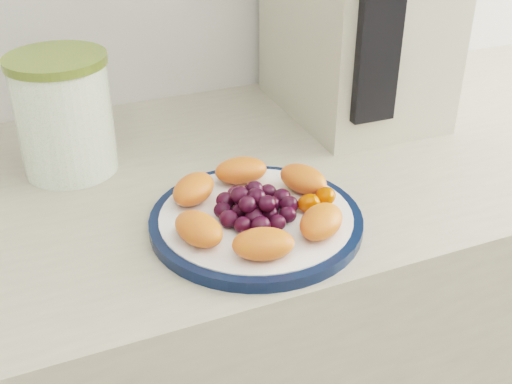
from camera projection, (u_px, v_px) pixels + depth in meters
name	position (u px, v px, depth m)	size (l,w,h in m)	color
counter	(250.00, 380.00, 1.18)	(3.50, 0.60, 0.90)	#B4AC93
plate_rim	(256.00, 221.00, 0.80)	(0.27, 0.27, 0.01)	#0B1936
plate_face	(256.00, 220.00, 0.80)	(0.24, 0.24, 0.02)	white
canister	(65.00, 119.00, 0.90)	(0.13, 0.13, 0.16)	#397415
canister_lid	(55.00, 60.00, 0.86)	(0.14, 0.14, 0.01)	olive
appliance_panel	(380.00, 24.00, 0.89)	(0.07, 0.02, 0.28)	black
fruit_plate	(256.00, 204.00, 0.79)	(0.23, 0.23, 0.04)	#ED5123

